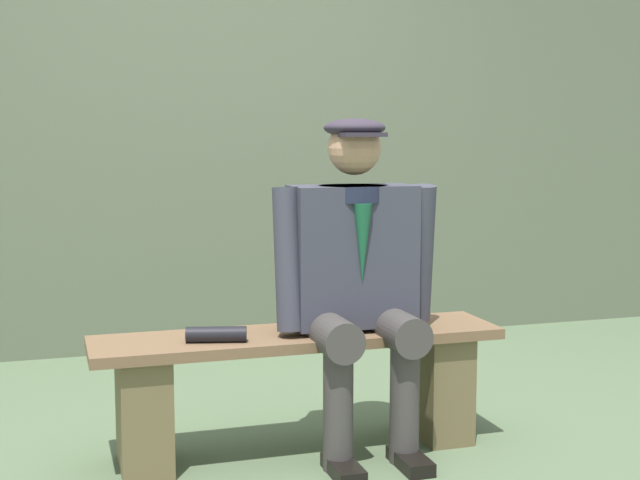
# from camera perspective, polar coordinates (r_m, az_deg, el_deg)

# --- Properties ---
(ground_plane) EXTENTS (30.00, 30.00, 0.00)m
(ground_plane) POSITION_cam_1_polar(r_m,az_deg,el_deg) (3.50, -1.38, -13.47)
(ground_plane) COLOR #556A4A
(bench) EXTENTS (1.56, 0.36, 0.47)m
(bench) POSITION_cam_1_polar(r_m,az_deg,el_deg) (3.41, -1.40, -8.91)
(bench) COLOR brown
(bench) RESTS_ON ground
(seated_man) EXTENTS (0.64, 0.53, 1.27)m
(seated_man) POSITION_cam_1_polar(r_m,az_deg,el_deg) (3.34, 2.39, -2.02)
(seated_man) COLOR #383946
(seated_man) RESTS_ON ground
(rolled_magazine) EXTENTS (0.23, 0.11, 0.06)m
(rolled_magazine) POSITION_cam_1_polar(r_m,az_deg,el_deg) (3.22, -6.72, -6.07)
(rolled_magazine) COLOR black
(rolled_magazine) RESTS_ON bench
(stadium_wall) EXTENTS (12.00, 0.24, 2.43)m
(stadium_wall) POSITION_cam_1_polar(r_m,az_deg,el_deg) (5.12, -7.21, 6.80)
(stadium_wall) COLOR #5D664F
(stadium_wall) RESTS_ON ground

